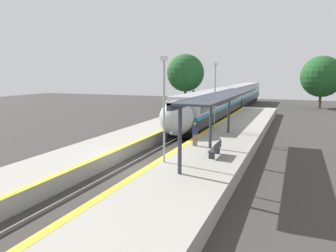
% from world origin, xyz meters
% --- Properties ---
extents(ground_plane, '(120.00, 120.00, 0.00)m').
position_xyz_m(ground_plane, '(0.00, 0.00, 0.00)').
color(ground_plane, '#383533').
extents(rail_left, '(0.08, 90.00, 0.15)m').
position_xyz_m(rail_left, '(-0.72, 0.00, 0.07)').
color(rail_left, slate).
rests_on(rail_left, ground_plane).
extents(rail_right, '(0.08, 90.00, 0.15)m').
position_xyz_m(rail_right, '(0.72, 0.00, 0.07)').
color(rail_right, slate).
rests_on(rail_right, ground_plane).
extents(train, '(2.92, 48.51, 3.88)m').
position_xyz_m(train, '(0.00, 30.06, 2.22)').
color(train, black).
rests_on(train, ground_plane).
extents(platform_right, '(4.75, 64.00, 0.90)m').
position_xyz_m(platform_right, '(4.02, 0.00, 0.44)').
color(platform_right, '#9E998E').
rests_on(platform_right, ground_plane).
extents(platform_left, '(3.89, 64.00, 0.90)m').
position_xyz_m(platform_left, '(-3.59, 0.00, 0.44)').
color(platform_left, '#9E998E').
rests_on(platform_left, ground_plane).
extents(platform_bench, '(0.44, 1.79, 0.89)m').
position_xyz_m(platform_bench, '(4.67, 1.56, 1.37)').
color(platform_bench, '#2D333D').
rests_on(platform_bench, platform_right).
extents(person_waiting, '(0.36, 0.22, 1.63)m').
position_xyz_m(person_waiting, '(2.64, 3.91, 1.73)').
color(person_waiting, '#7F6647').
rests_on(person_waiting, platform_right).
extents(railway_signal, '(0.28, 0.28, 3.92)m').
position_xyz_m(railway_signal, '(-1.98, 18.43, 2.43)').
color(railway_signal, '#59595E').
rests_on(railway_signal, ground_plane).
extents(lamppost_near, '(0.36, 0.20, 5.91)m').
position_xyz_m(lamppost_near, '(2.25, -0.80, 4.24)').
color(lamppost_near, '#9E9EA3').
rests_on(lamppost_near, platform_right).
extents(lamppost_mid, '(0.36, 0.20, 5.91)m').
position_xyz_m(lamppost_mid, '(2.25, 11.09, 4.24)').
color(lamppost_mid, '#9E9EA3').
rests_on(lamppost_mid, platform_right).
extents(station_canopy, '(2.02, 15.31, 3.69)m').
position_xyz_m(station_canopy, '(4.37, 3.65, 4.32)').
color(station_canopy, '#333842').
rests_on(station_canopy, platform_right).
extents(background_tree_left, '(6.32, 6.32, 9.05)m').
position_xyz_m(background_tree_left, '(-8.79, 35.71, 5.88)').
color(background_tree_left, brown).
rests_on(background_tree_left, ground_plane).
extents(background_tree_right, '(6.79, 6.79, 8.69)m').
position_xyz_m(background_tree_right, '(12.63, 42.81, 5.29)').
color(background_tree_right, brown).
rests_on(background_tree_right, ground_plane).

